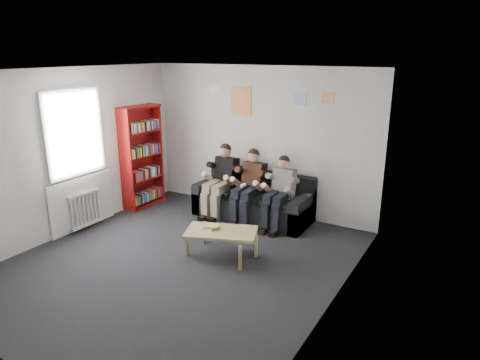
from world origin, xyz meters
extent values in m
plane|color=black|center=(0.00, 0.00, 0.00)|extent=(5.00, 5.00, 0.00)
plane|color=white|center=(0.00, 0.00, 2.70)|extent=(5.00, 5.00, 0.00)
plane|color=silver|center=(0.00, 2.50, 1.35)|extent=(4.50, 0.00, 4.50)
plane|color=silver|center=(-2.25, 0.00, 1.35)|extent=(0.00, 5.00, 5.00)
plane|color=silver|center=(2.25, 0.00, 1.35)|extent=(0.00, 5.00, 5.00)
cube|color=black|center=(0.09, 2.06, 0.20)|extent=(2.12, 0.87, 0.40)
cube|color=black|center=(0.09, 2.39, 0.61)|extent=(2.12, 0.19, 0.41)
cube|color=black|center=(-0.88, 2.06, 0.29)|extent=(0.17, 0.87, 0.58)
cube|color=black|center=(1.07, 2.06, 0.29)|extent=(0.17, 0.87, 0.58)
cube|color=black|center=(0.09, 1.98, 0.45)|extent=(1.77, 0.60, 0.10)
cube|color=maroon|center=(-2.08, 1.58, 0.98)|extent=(0.29, 0.88, 1.96)
cube|color=tan|center=(0.43, 0.49, 0.39)|extent=(1.03, 0.56, 0.04)
cylinder|color=tan|center=(-0.03, 0.26, 0.18)|extent=(0.05, 0.05, 0.37)
cylinder|color=tan|center=(0.89, 0.26, 0.18)|extent=(0.05, 0.05, 0.37)
cylinder|color=tan|center=(-0.03, 0.72, 0.18)|extent=(0.05, 0.05, 0.37)
cylinder|color=tan|center=(0.89, 0.72, 0.18)|extent=(0.05, 0.05, 0.37)
cube|color=white|center=(0.22, 0.44, 0.42)|extent=(0.20, 0.15, 0.02)
cube|color=#56A239|center=(0.24, 0.47, 0.43)|extent=(0.20, 0.15, 0.02)
cube|color=gold|center=(0.26, 0.50, 0.45)|extent=(0.20, 0.15, 0.02)
cube|color=black|center=(-0.50, 2.11, 0.78)|extent=(0.41, 0.30, 0.58)
sphere|color=tan|center=(-0.50, 2.07, 1.18)|extent=(0.23, 0.23, 0.23)
sphere|color=black|center=(-0.50, 2.08, 1.21)|extent=(0.22, 0.22, 0.22)
cube|color=gray|center=(-0.50, 1.80, 0.57)|extent=(0.37, 0.47, 0.15)
cube|color=gray|center=(-0.50, 1.58, 0.25)|extent=(0.35, 0.14, 0.50)
cube|color=black|center=(-0.50, 1.51, 0.05)|extent=(0.35, 0.27, 0.10)
cube|color=#442616|center=(0.09, 2.11, 0.77)|extent=(0.40, 0.29, 0.56)
sphere|color=tan|center=(0.09, 2.07, 1.15)|extent=(0.22, 0.22, 0.22)
sphere|color=black|center=(0.09, 2.08, 1.19)|extent=(0.21, 0.21, 0.21)
cube|color=black|center=(0.09, 1.81, 0.57)|extent=(0.36, 0.46, 0.15)
cube|color=black|center=(0.09, 1.59, 0.25)|extent=(0.34, 0.14, 0.50)
cube|color=black|center=(0.09, 1.53, 0.05)|extent=(0.34, 0.26, 0.10)
cube|color=white|center=(0.09, 1.71, 0.72)|extent=(0.04, 0.14, 0.04)
cube|color=white|center=(0.68, 2.10, 0.75)|extent=(0.37, 0.27, 0.53)
sphere|color=tan|center=(0.68, 2.06, 1.11)|extent=(0.20, 0.20, 0.20)
sphere|color=black|center=(0.68, 2.08, 1.15)|extent=(0.20, 0.20, 0.20)
cube|color=black|center=(0.68, 1.82, 0.57)|extent=(0.33, 0.43, 0.14)
cube|color=black|center=(0.68, 1.62, 0.25)|extent=(0.32, 0.13, 0.50)
cube|color=black|center=(0.68, 1.56, 0.05)|extent=(0.32, 0.24, 0.09)
cylinder|color=white|center=(-2.15, -0.08, 0.35)|extent=(0.06, 0.06, 0.60)
cylinder|color=white|center=(-2.15, 0.00, 0.35)|extent=(0.06, 0.06, 0.60)
cylinder|color=white|center=(-2.15, 0.08, 0.35)|extent=(0.06, 0.06, 0.60)
cylinder|color=white|center=(-2.15, 0.16, 0.35)|extent=(0.06, 0.06, 0.60)
cylinder|color=white|center=(-2.15, 0.24, 0.35)|extent=(0.06, 0.06, 0.60)
cylinder|color=white|center=(-2.15, 0.32, 0.35)|extent=(0.06, 0.06, 0.60)
cylinder|color=white|center=(-2.15, 0.40, 0.35)|extent=(0.06, 0.06, 0.60)
cylinder|color=white|center=(-2.15, 0.48, 0.35)|extent=(0.06, 0.06, 0.60)
cube|color=white|center=(-2.15, 0.20, 0.07)|extent=(0.10, 0.64, 0.04)
cube|color=white|center=(-2.15, 0.20, 0.63)|extent=(0.10, 0.64, 0.04)
cube|color=white|center=(-2.23, 0.20, 1.65)|extent=(0.02, 1.00, 1.30)
cube|color=silver|center=(-2.22, 0.20, 2.33)|extent=(0.05, 1.12, 0.06)
cube|color=silver|center=(-2.22, 0.20, 0.97)|extent=(0.05, 1.12, 0.06)
cube|color=silver|center=(-2.22, 0.20, 0.45)|extent=(0.03, 1.30, 0.90)
cube|color=#E8DB52|center=(-0.40, 2.49, 2.05)|extent=(0.42, 0.01, 0.55)
cube|color=#417FE0|center=(0.75, 2.49, 2.15)|extent=(0.25, 0.01, 0.20)
cube|color=#BC3A6A|center=(1.25, 2.49, 2.20)|extent=(0.22, 0.01, 0.18)
cube|color=white|center=(-1.00, 2.49, 2.25)|extent=(0.20, 0.01, 0.14)
camera|label=1|loc=(3.60, -4.36, 2.95)|focal=32.00mm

